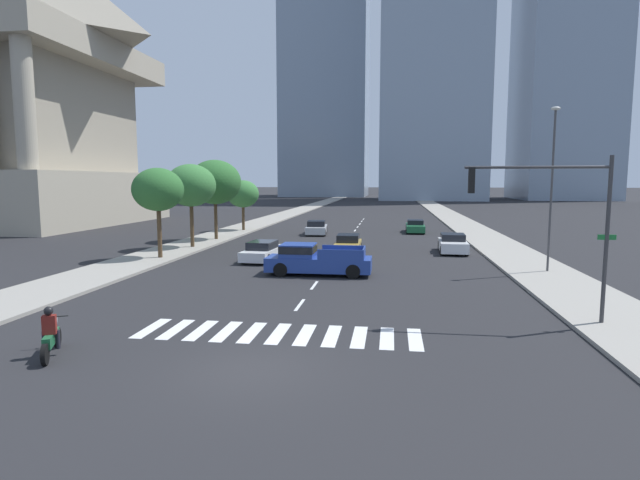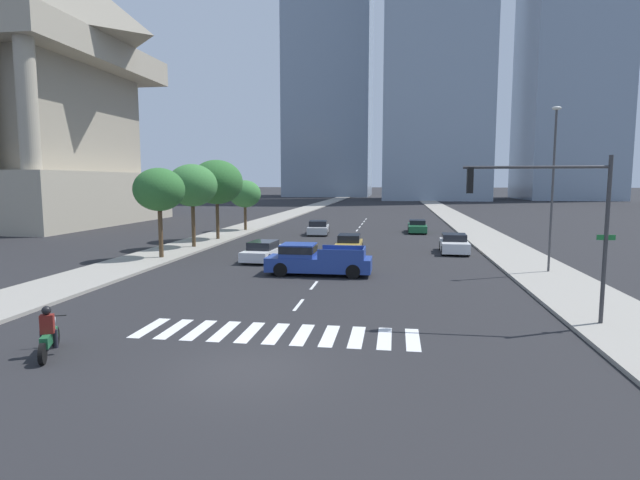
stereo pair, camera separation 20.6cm
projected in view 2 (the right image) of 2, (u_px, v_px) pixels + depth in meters
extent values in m
plane|color=#232326|center=(248.00, 369.00, 13.76)|extent=(800.00, 800.00, 0.00)
cube|color=gray|center=(494.00, 243.00, 41.49)|extent=(4.00, 260.00, 0.15)
cube|color=gray|center=(214.00, 238.00, 44.97)|extent=(4.00, 260.00, 0.15)
cube|color=silver|center=(150.00, 328.00, 17.67)|extent=(0.45, 2.38, 0.01)
cube|color=silver|center=(174.00, 329.00, 17.54)|extent=(0.45, 2.38, 0.01)
cube|color=silver|center=(199.00, 330.00, 17.40)|extent=(0.45, 2.38, 0.01)
cube|color=silver|center=(224.00, 331.00, 17.27)|extent=(0.45, 2.38, 0.01)
cube|color=silver|center=(250.00, 332.00, 17.14)|extent=(0.45, 2.38, 0.01)
cube|color=silver|center=(276.00, 333.00, 17.01)|extent=(0.45, 2.38, 0.01)
cube|color=silver|center=(303.00, 335.00, 16.88)|extent=(0.45, 2.38, 0.01)
cube|color=silver|center=(330.00, 336.00, 16.75)|extent=(0.45, 2.38, 0.01)
cube|color=silver|center=(357.00, 337.00, 16.62)|extent=(0.45, 2.38, 0.01)
cube|color=silver|center=(385.00, 338.00, 16.49)|extent=(0.45, 2.38, 0.01)
cube|color=silver|center=(413.00, 339.00, 16.36)|extent=(0.45, 2.38, 0.01)
cube|color=silver|center=(299.00, 305.00, 20.94)|extent=(0.14, 2.00, 0.01)
cube|color=silver|center=(314.00, 285.00, 24.87)|extent=(0.14, 2.00, 0.01)
cube|color=silver|center=(325.00, 271.00, 28.80)|extent=(0.14, 2.00, 0.01)
cube|color=silver|center=(334.00, 260.00, 32.73)|extent=(0.14, 2.00, 0.01)
cube|color=silver|center=(340.00, 252.00, 36.66)|extent=(0.14, 2.00, 0.01)
cube|color=silver|center=(346.00, 245.00, 40.59)|extent=(0.14, 2.00, 0.01)
cube|color=silver|center=(350.00, 239.00, 44.52)|extent=(0.14, 2.00, 0.01)
cube|color=silver|center=(354.00, 234.00, 48.45)|extent=(0.14, 2.00, 0.01)
cube|color=silver|center=(357.00, 230.00, 52.38)|extent=(0.14, 2.00, 0.01)
cube|color=silver|center=(360.00, 227.00, 56.31)|extent=(0.14, 2.00, 0.01)
cube|color=silver|center=(362.00, 224.00, 60.24)|extent=(0.14, 2.00, 0.01)
cube|color=silver|center=(364.00, 221.00, 64.18)|extent=(0.14, 2.00, 0.01)
cube|color=silver|center=(366.00, 219.00, 68.11)|extent=(0.14, 2.00, 0.01)
cylinder|color=black|center=(56.00, 337.00, 15.67)|extent=(0.36, 0.60, 0.60)
cylinder|color=black|center=(42.00, 354.00, 14.11)|extent=(0.36, 0.60, 0.60)
cube|color=#1E6038|center=(49.00, 338.00, 14.86)|extent=(0.74, 1.28, 0.32)
cylinder|color=#B2B2B7|center=(54.00, 328.00, 15.54)|extent=(0.19, 0.31, 0.67)
cylinder|color=black|center=(54.00, 316.00, 15.54)|extent=(0.65, 0.32, 0.04)
cube|color=maroon|center=(47.00, 324.00, 14.72)|extent=(0.43, 0.37, 0.55)
sphere|color=black|center=(46.00, 310.00, 14.67)|extent=(0.26, 0.26, 0.26)
cylinder|color=black|center=(42.00, 340.00, 14.82)|extent=(0.16, 0.16, 0.55)
cylinder|color=black|center=(56.00, 339.00, 14.92)|extent=(0.16, 0.16, 0.55)
cube|color=navy|center=(319.00, 264.00, 27.61)|extent=(5.68, 1.98, 0.75)
cube|color=navy|center=(298.00, 250.00, 27.70)|extent=(1.82, 1.81, 0.70)
cube|color=black|center=(298.00, 249.00, 27.69)|extent=(1.84, 1.85, 0.39)
cube|color=navy|center=(340.00, 255.00, 26.43)|extent=(2.38, 0.09, 0.55)
cube|color=navy|center=(344.00, 250.00, 28.27)|extent=(2.38, 0.09, 0.55)
cube|color=navy|center=(364.00, 253.00, 27.17)|extent=(0.09, 1.88, 0.55)
cylinder|color=black|center=(281.00, 270.00, 27.06)|extent=(0.76, 0.26, 0.76)
cylinder|color=black|center=(288.00, 264.00, 28.78)|extent=(0.76, 0.26, 0.76)
cylinder|color=black|center=(353.00, 272.00, 26.49)|extent=(0.76, 0.26, 0.76)
cylinder|color=black|center=(356.00, 266.00, 28.21)|extent=(0.76, 0.26, 0.76)
cube|color=#B28E38|center=(349.00, 247.00, 35.52)|extent=(1.76, 4.29, 0.68)
cube|color=black|center=(349.00, 238.00, 35.67)|extent=(1.52, 1.94, 0.51)
cylinder|color=black|center=(359.00, 252.00, 34.01)|extent=(0.23, 0.64, 0.64)
cylinder|color=black|center=(336.00, 252.00, 34.22)|extent=(0.23, 0.64, 0.64)
cylinder|color=black|center=(361.00, 247.00, 36.87)|extent=(0.23, 0.64, 0.64)
cylinder|color=black|center=(340.00, 247.00, 37.07)|extent=(0.23, 0.64, 0.64)
cube|color=#1E6038|center=(417.00, 228.00, 50.30)|extent=(1.79, 4.69, 0.62)
cube|color=black|center=(417.00, 222.00, 50.46)|extent=(1.55, 2.12, 0.45)
cylinder|color=black|center=(426.00, 231.00, 48.63)|extent=(0.23, 0.64, 0.64)
cylinder|color=black|center=(409.00, 231.00, 48.87)|extent=(0.23, 0.64, 0.64)
cylinder|color=black|center=(424.00, 228.00, 51.75)|extent=(0.23, 0.64, 0.64)
cylinder|color=black|center=(409.00, 228.00, 51.99)|extent=(0.23, 0.64, 0.64)
cube|color=#B7BABF|center=(318.00, 229.00, 48.47)|extent=(2.21, 4.49, 0.65)
cube|color=black|center=(318.00, 223.00, 48.19)|extent=(1.79, 2.09, 0.52)
cylinder|color=black|center=(311.00, 230.00, 50.01)|extent=(0.27, 0.66, 0.64)
cylinder|color=black|center=(328.00, 230.00, 49.90)|extent=(0.27, 0.66, 0.64)
cylinder|color=black|center=(308.00, 233.00, 47.08)|extent=(0.27, 0.66, 0.64)
cylinder|color=black|center=(326.00, 233.00, 46.97)|extent=(0.27, 0.66, 0.64)
cube|color=silver|center=(264.00, 253.00, 32.82)|extent=(2.05, 4.86, 0.60)
cube|color=black|center=(263.00, 245.00, 32.52)|extent=(1.66, 2.24, 0.49)
cylinder|color=black|center=(261.00, 251.00, 34.56)|extent=(0.26, 0.65, 0.64)
cylinder|color=black|center=(283.00, 252.00, 34.23)|extent=(0.26, 0.65, 0.64)
cylinder|color=black|center=(244.00, 258.00, 31.43)|extent=(0.26, 0.65, 0.64)
cylinder|color=black|center=(268.00, 259.00, 31.10)|extent=(0.26, 0.65, 0.64)
cube|color=silver|center=(454.00, 246.00, 36.08)|extent=(2.01, 4.27, 0.70)
cube|color=black|center=(454.00, 237.00, 36.22)|extent=(1.70, 1.95, 0.47)
cylinder|color=black|center=(468.00, 251.00, 34.55)|extent=(0.24, 0.65, 0.64)
cylinder|color=black|center=(443.00, 251.00, 34.85)|extent=(0.24, 0.65, 0.64)
cylinder|color=black|center=(464.00, 246.00, 37.34)|extent=(0.24, 0.65, 0.64)
cylinder|color=black|center=(441.00, 246.00, 37.65)|extent=(0.24, 0.65, 0.64)
cylinder|color=#333335|center=(606.00, 240.00, 17.41)|extent=(0.14, 0.14, 5.79)
cylinder|color=#333335|center=(535.00, 167.00, 17.47)|extent=(4.83, 0.10, 0.10)
cube|color=black|center=(470.00, 180.00, 17.84)|extent=(0.20, 0.28, 0.90)
sphere|color=red|center=(470.00, 172.00, 17.80)|extent=(0.18, 0.18, 0.18)
sphere|color=orange|center=(470.00, 180.00, 17.84)|extent=(0.18, 0.18, 0.18)
sphere|color=green|center=(470.00, 189.00, 17.87)|extent=(0.18, 0.18, 0.18)
cube|color=#19662D|center=(606.00, 237.00, 17.39)|extent=(0.60, 0.04, 0.18)
cylinder|color=#3F3F42|center=(552.00, 192.00, 27.37)|extent=(0.12, 0.12, 8.64)
ellipsoid|color=beige|center=(557.00, 108.00, 26.86)|extent=(0.50, 0.24, 0.20)
cylinder|color=#4C3823|center=(161.00, 234.00, 32.90)|extent=(0.28, 0.28, 3.08)
ellipsoid|color=#2D662D|center=(159.00, 189.00, 32.57)|extent=(3.24, 3.24, 2.76)
cylinder|color=#4C3823|center=(193.00, 226.00, 38.22)|extent=(0.28, 0.28, 3.11)
ellipsoid|color=#387538|center=(192.00, 185.00, 37.87)|extent=(3.70, 3.70, 3.15)
cylinder|color=#4C3823|center=(218.00, 221.00, 43.39)|extent=(0.28, 0.28, 3.07)
ellipsoid|color=#2D662D|center=(217.00, 182.00, 43.01)|extent=(4.39, 4.39, 3.73)
cylinder|color=#4C3823|center=(245.00, 218.00, 51.42)|extent=(0.28, 0.28, 2.35)
ellipsoid|color=#387538|center=(245.00, 194.00, 51.13)|extent=(3.21, 3.21, 2.73)
cube|color=#A89E89|center=(18.00, 198.00, 60.82)|extent=(26.77, 26.77, 6.08)
cube|color=gray|center=(13.00, 121.00, 59.78)|extent=(20.88, 20.88, 11.91)
cylinder|color=#A89E89|center=(27.00, 104.00, 46.48)|extent=(1.80, 1.80, 11.91)
cube|color=#A89E89|center=(8.00, 56.00, 58.92)|extent=(26.77, 26.77, 3.00)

